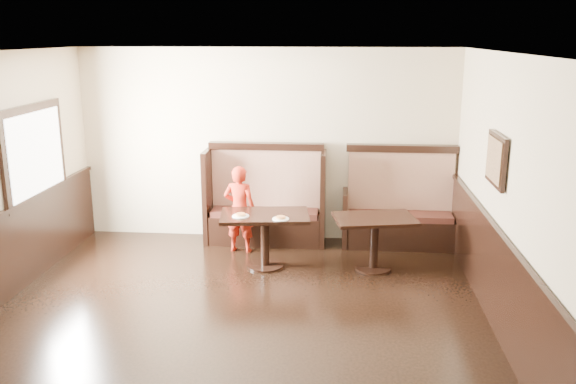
# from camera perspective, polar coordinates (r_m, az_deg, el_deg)

# --- Properties ---
(ground) EXTENTS (7.00, 7.00, 0.00)m
(ground) POSITION_cam_1_polar(r_m,az_deg,el_deg) (6.12, -6.00, -14.67)
(ground) COLOR black
(ground) RESTS_ON ground
(room_shell) EXTENTS (7.00, 7.00, 7.00)m
(room_shell) POSITION_cam_1_polar(r_m,az_deg,el_deg) (6.13, -8.42, -7.72)
(room_shell) COLOR tan
(room_shell) RESTS_ON ground
(booth_main) EXTENTS (1.75, 0.72, 1.45)m
(booth_main) POSITION_cam_1_polar(r_m,az_deg,el_deg) (8.94, -2.10, -1.36)
(booth_main) COLOR black
(booth_main) RESTS_ON ground
(booth_neighbor) EXTENTS (1.65, 0.72, 1.45)m
(booth_neighbor) POSITION_cam_1_polar(r_m,az_deg,el_deg) (8.92, 10.43, -1.93)
(booth_neighbor) COLOR black
(booth_neighbor) RESTS_ON ground
(table_main) EXTENTS (1.21, 0.85, 0.72)m
(table_main) POSITION_cam_1_polar(r_m,az_deg,el_deg) (7.93, -2.18, -3.24)
(table_main) COLOR black
(table_main) RESTS_ON ground
(table_neighbor) EXTENTS (1.12, 0.85, 0.71)m
(table_neighbor) POSITION_cam_1_polar(r_m,az_deg,el_deg) (7.93, 8.09, -3.59)
(table_neighbor) COLOR black
(table_neighbor) RESTS_ON ground
(child) EXTENTS (0.48, 0.35, 1.23)m
(child) POSITION_cam_1_polar(r_m,az_deg,el_deg) (8.50, -4.54, -1.61)
(child) COLOR #B02312
(child) RESTS_ON ground
(pizza_plate_left) EXTENTS (0.22, 0.22, 0.04)m
(pizza_plate_left) POSITION_cam_1_polar(r_m,az_deg,el_deg) (7.79, -4.46, -2.19)
(pizza_plate_left) COLOR white
(pizza_plate_left) RESTS_ON table_main
(pizza_plate_right) EXTENTS (0.21, 0.21, 0.04)m
(pizza_plate_right) POSITION_cam_1_polar(r_m,az_deg,el_deg) (7.65, -0.69, -2.47)
(pizza_plate_right) COLOR white
(pizza_plate_right) RESTS_ON table_main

